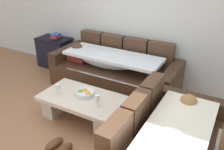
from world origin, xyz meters
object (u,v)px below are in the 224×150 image
(wine_glass_near_right, at_px, (97,98))
(book_stack_on_cabinet, at_px, (56,36))
(couch_along_wall, at_px, (113,71))
(fruit_bowl, at_px, (85,93))
(wine_glass_near_left, at_px, (58,87))
(coffee_table, at_px, (83,105))
(couch_near_window, at_px, (166,150))
(pair_of_shoes, at_px, (59,146))
(side_cabinet, at_px, (55,52))

(wine_glass_near_right, relative_size, book_stack_on_cabinet, 0.74)
(couch_along_wall, bearing_deg, book_stack_on_cabinet, 171.35)
(fruit_bowl, relative_size, wine_glass_near_right, 1.69)
(couch_along_wall, height_order, wine_glass_near_left, couch_along_wall)
(coffee_table, xyz_separation_m, wine_glass_near_left, (-0.33, -0.12, 0.26))
(couch_along_wall, distance_m, couch_near_window, 2.04)
(couch_near_window, relative_size, wine_glass_near_left, 10.54)
(wine_glass_near_left, distance_m, pair_of_shoes, 0.84)
(coffee_table, height_order, side_cabinet, side_cabinet)
(pair_of_shoes, bearing_deg, couch_along_wall, 96.07)
(coffee_table, bearing_deg, pair_of_shoes, -80.85)
(book_stack_on_cabinet, bearing_deg, coffee_table, -39.20)
(couch_along_wall, relative_size, coffee_table, 1.87)
(coffee_table, distance_m, fruit_bowl, 0.19)
(wine_glass_near_left, height_order, wine_glass_near_right, same)
(couch_along_wall, xyz_separation_m, wine_glass_near_left, (-0.25, -1.18, 0.16))
(coffee_table, bearing_deg, wine_glass_near_left, -160.47)
(wine_glass_near_left, xyz_separation_m, pair_of_shoes, (0.44, -0.56, -0.45))
(wine_glass_near_right, bearing_deg, wine_glass_near_left, -177.82)
(coffee_table, relative_size, fruit_bowl, 4.29)
(fruit_bowl, height_order, book_stack_on_cabinet, book_stack_on_cabinet)
(couch_along_wall, distance_m, wine_glass_near_left, 1.21)
(couch_near_window, bearing_deg, wine_glass_near_right, 74.09)
(couch_along_wall, relative_size, pair_of_shoes, 6.73)
(fruit_bowl, distance_m, pair_of_shoes, 0.82)
(fruit_bowl, height_order, wine_glass_near_right, wine_glass_near_right)
(coffee_table, distance_m, side_cabinet, 2.09)
(couch_near_window, height_order, book_stack_on_cabinet, couch_near_window)
(fruit_bowl, xyz_separation_m, side_cabinet, (-1.66, 1.24, -0.10))
(couch_along_wall, bearing_deg, couch_near_window, -45.22)
(book_stack_on_cabinet, bearing_deg, wine_glass_near_right, -36.03)
(side_cabinet, bearing_deg, pair_of_shoes, -48.15)
(couch_near_window, distance_m, book_stack_on_cabinet, 3.40)
(fruit_bowl, relative_size, book_stack_on_cabinet, 1.25)
(couch_near_window, height_order, wine_glass_near_left, couch_near_window)
(coffee_table, relative_size, side_cabinet, 1.67)
(side_cabinet, height_order, book_stack_on_cabinet, book_stack_on_cabinet)
(wine_glass_near_right, bearing_deg, pair_of_shoes, -109.72)
(coffee_table, distance_m, pair_of_shoes, 0.71)
(book_stack_on_cabinet, bearing_deg, couch_along_wall, -8.65)
(coffee_table, bearing_deg, book_stack_on_cabinet, 140.80)
(pair_of_shoes, bearing_deg, coffee_table, 99.15)
(couch_near_window, relative_size, pair_of_shoes, 5.25)
(pair_of_shoes, bearing_deg, book_stack_on_cabinet, 130.67)
(couch_along_wall, distance_m, book_stack_on_cabinet, 1.56)
(fruit_bowl, xyz_separation_m, book_stack_on_cabinet, (-1.59, 1.24, 0.27))
(coffee_table, relative_size, pair_of_shoes, 3.60)
(wine_glass_near_right, relative_size, side_cabinet, 0.23)
(coffee_table, height_order, fruit_bowl, fruit_bowl)
(book_stack_on_cabinet, bearing_deg, fruit_bowl, -37.83)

